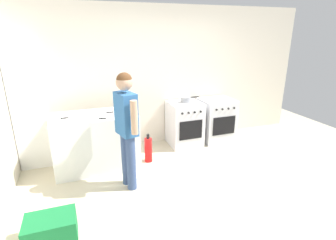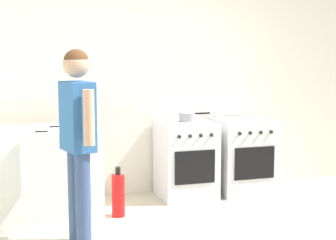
% 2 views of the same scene
% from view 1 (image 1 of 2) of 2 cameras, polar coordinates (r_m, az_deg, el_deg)
% --- Properties ---
extents(ground_plane, '(8.00, 8.00, 0.00)m').
position_cam_1_polar(ground_plane, '(3.88, 8.01, -14.76)').
color(ground_plane, beige).
extents(back_wall, '(6.00, 0.10, 2.60)m').
position_cam_1_polar(back_wall, '(5.11, -1.51, 9.39)').
color(back_wall, silver).
rests_on(back_wall, ground).
extents(counter_unit, '(1.30, 0.70, 0.90)m').
position_cam_1_polar(counter_unit, '(4.38, -15.29, -4.52)').
color(counter_unit, white).
rests_on(counter_unit, ground).
extents(oven_left, '(0.60, 0.62, 0.85)m').
position_cam_1_polar(oven_left, '(5.11, 3.62, -0.77)').
color(oven_left, silver).
rests_on(oven_left, ground).
extents(oven_right, '(0.64, 0.62, 0.85)m').
position_cam_1_polar(oven_right, '(5.41, 10.46, 0.08)').
color(oven_right, silver).
rests_on(oven_right, ground).
extents(pot, '(0.36, 0.18, 0.10)m').
position_cam_1_polar(pot, '(5.00, 3.88, 4.47)').
color(pot, gray).
rests_on(pot, oven_left).
extents(knife_bread, '(0.35, 0.04, 0.01)m').
position_cam_1_polar(knife_bread, '(4.27, -13.92, 1.48)').
color(knife_bread, silver).
rests_on(knife_bread, counter_unit).
extents(knife_paring, '(0.21, 0.04, 0.01)m').
position_cam_1_polar(knife_paring, '(4.00, -13.63, 0.36)').
color(knife_paring, silver).
rests_on(knife_paring, counter_unit).
extents(knife_carving, '(0.33, 0.04, 0.01)m').
position_cam_1_polar(knife_carving, '(4.19, -20.29, 0.52)').
color(knife_carving, silver).
rests_on(knife_carving, counter_unit).
extents(person, '(0.28, 0.56, 1.64)m').
position_cam_1_polar(person, '(3.54, -9.03, -0.41)').
color(person, '#384C7A').
rests_on(person, ground).
extents(fire_extinguisher, '(0.13, 0.13, 0.50)m').
position_cam_1_polar(fire_extinguisher, '(4.51, -4.31, -6.45)').
color(fire_extinguisher, red).
rests_on(fire_extinguisher, ground).
extents(recycling_crate_lower, '(0.52, 0.36, 0.28)m').
position_cam_1_polar(recycling_crate_lower, '(3.26, -24.10, -20.86)').
color(recycling_crate_lower, '#197238').
rests_on(recycling_crate_lower, ground).
extents(larder_cabinet, '(0.48, 0.44, 2.00)m').
position_cam_1_polar(larder_cabinet, '(4.72, -27.94, 2.65)').
color(larder_cabinet, white).
rests_on(larder_cabinet, ground).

